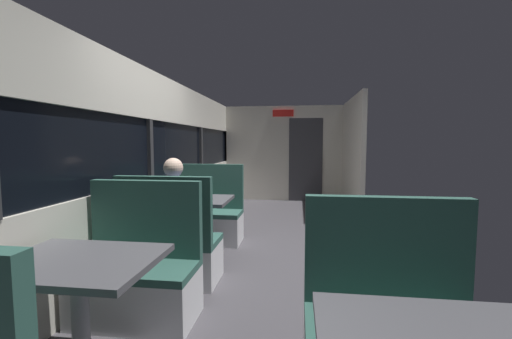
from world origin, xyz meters
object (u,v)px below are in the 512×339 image
(bench_mid_window_facing_end, at_px, (171,250))
(seated_passenger, at_px, (173,228))
(bench_near_window_facing_entry, at_px, (138,278))
(dining_table_near_window, at_px, (79,276))
(bench_mid_window_facing_entry, at_px, (209,219))
(dining_table_mid_window, at_px, (193,207))

(bench_mid_window_facing_end, distance_m, seated_passenger, 0.22)
(bench_near_window_facing_entry, distance_m, seated_passenger, 0.78)
(bench_near_window_facing_entry, xyz_separation_m, seated_passenger, (0.00, 0.75, 0.21))
(dining_table_near_window, distance_m, bench_mid_window_facing_entry, 2.79)
(bench_mid_window_facing_end, relative_size, bench_mid_window_facing_entry, 1.00)
(bench_mid_window_facing_end, height_order, seated_passenger, seated_passenger)
(dining_table_near_window, height_order, bench_mid_window_facing_end, bench_mid_window_facing_end)
(bench_mid_window_facing_end, bearing_deg, bench_near_window_facing_entry, -90.00)
(bench_mid_window_facing_end, bearing_deg, dining_table_mid_window, 90.00)
(bench_mid_window_facing_entry, distance_m, seated_passenger, 1.34)
(bench_near_window_facing_entry, distance_m, bench_mid_window_facing_end, 0.68)
(dining_table_mid_window, height_order, bench_mid_window_facing_end, bench_mid_window_facing_end)
(dining_table_near_window, xyz_separation_m, bench_mid_window_facing_entry, (0.00, 2.78, -0.31))
(seated_passenger, bearing_deg, dining_table_near_window, -90.00)
(dining_table_near_window, relative_size, dining_table_mid_window, 1.00)
(dining_table_near_window, height_order, seated_passenger, seated_passenger)
(dining_table_mid_window, xyz_separation_m, bench_mid_window_facing_entry, (0.00, 0.70, -0.31))
(dining_table_near_window, bearing_deg, bench_mid_window_facing_end, 90.00)
(dining_table_near_window, bearing_deg, bench_near_window_facing_entry, 90.00)
(bench_near_window_facing_entry, relative_size, dining_table_mid_window, 1.22)
(dining_table_mid_window, bearing_deg, seated_passenger, -90.00)
(dining_table_mid_window, relative_size, seated_passenger, 0.71)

